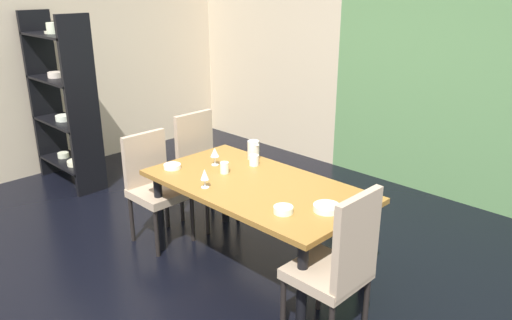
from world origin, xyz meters
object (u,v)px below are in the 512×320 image
Objects in this scene: chair_left_near at (154,182)px; cup_rear at (224,168)px; chair_left_far at (203,163)px; serving_bowl_center at (283,210)px; display_shelf at (63,102)px; wine_glass_near_shelf at (215,153)px; dining_table at (256,193)px; wine_glass_front at (205,175)px; pitcher_left at (253,150)px; chair_right_near at (339,263)px; serving_bowl_near_window at (327,208)px; serving_bowl_corner at (172,166)px; cup_south at (254,160)px.

chair_left_near is 10.47× the size of cup_rear.
chair_left_far is 1.57m from serving_bowl_center.
display_shelf is 20.58× the size of cup_rear.
wine_glass_near_shelf is at bearing 125.90° from chair_left_near.
cup_rear is at bearing -175.64° from dining_table.
chair_left_far is 1.01m from wine_glass_front.
wine_glass_front is at bearing -75.05° from pitcher_left.
dining_table is at bearing 74.26° from chair_right_near.
display_shelf is 10.44× the size of serving_bowl_near_window.
wine_glass_front is 1.05× the size of serving_bowl_corner.
display_shelf is 12.77× the size of wine_glass_near_shelf.
wine_glass_near_shelf and wine_glass_front have the same top height.
serving_bowl_center is at bearing -129.19° from serving_bowl_near_window.
serving_bowl_center is (-0.49, 0.04, 0.18)m from chair_right_near.
dining_table is at bearing 3.80° from display_shelf.
wine_glass_near_shelf is at bearing 160.43° from cup_rear.
chair_left_far reaches higher than chair_left_near.
chair_left_near is 1.69m from serving_bowl_near_window.
chair_left_near is at bearing -2.88° from display_shelf.
cup_south is (-1.27, 0.55, 0.20)m from chair_right_near.
chair_left_near reaches higher than cup_rear.
dining_table is 0.56m from wine_glass_near_shelf.
serving_bowl_center is (1.02, -0.28, -0.08)m from wine_glass_near_shelf.
pitcher_left reaches higher than wine_glass_front.
cup_rear is (0.39, 0.24, 0.03)m from serving_bowl_corner.
chair_right_near reaches higher than cup_south.
dining_table is 11.89× the size of wine_glass_front.
display_shelf reaches higher than cup_south.
chair_left_far is 0.64m from pitcher_left.
serving_bowl_near_window is at bearing 19.49° from wine_glass_front.
serving_bowl_corner is (-0.72, -0.26, 0.10)m from dining_table.
wine_glass_front is (0.76, -0.60, 0.27)m from chair_left_far.
chair_left_far reaches higher than pitcher_left.
serving_bowl_center is (0.71, 0.09, -0.08)m from wine_glass_front.
serving_bowl_near_window is 1.97× the size of cup_rear.
dining_table is 19.41× the size of cup_south.
chair_right_near is 1.57m from wine_glass_near_shelf.
chair_left_near is at bearing -141.41° from cup_south.
pitcher_left is (-0.07, 0.41, 0.04)m from cup_rear.
serving_bowl_center is 0.93m from cup_south.
chair_left_far is at bearing 14.33° from display_shelf.
chair_left_far is at bearing 115.82° from serving_bowl_corner.
serving_bowl_corner is at bearing -121.87° from wine_glass_near_shelf.
wine_glass_near_shelf is 1.61× the size of cup_rear.
chair_right_near is at bearing 2.40° from wine_glass_front.
wine_glass_front is 0.81× the size of serving_bowl_near_window.
cup_south is 0.98× the size of cup_rear.
wine_glass_front reaches higher than serving_bowl_center.
chair_right_near reaches higher than serving_bowl_center.
chair_left_far reaches higher than dining_table.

